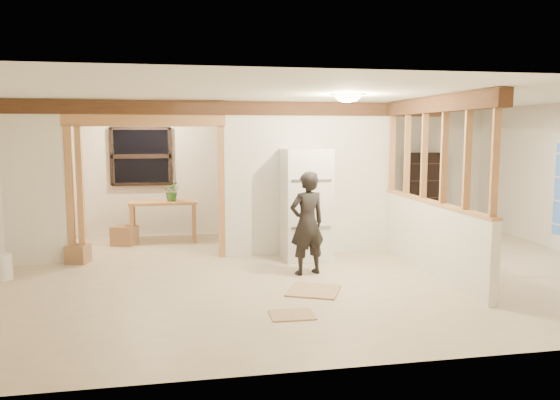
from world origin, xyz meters
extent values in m
cube|color=beige|center=(0.00, 0.00, -0.01)|extent=(9.00, 6.50, 0.01)
cube|color=white|center=(0.00, 0.00, 2.50)|extent=(9.00, 6.50, 0.01)
cube|color=silver|center=(0.00, 3.25, 1.25)|extent=(9.00, 0.01, 2.50)
cube|color=silver|center=(0.00, -3.25, 1.25)|extent=(9.00, 0.01, 2.50)
cube|color=white|center=(-4.05, 1.20, 1.25)|extent=(0.90, 0.12, 2.50)
cube|color=white|center=(0.20, 1.20, 1.25)|extent=(2.80, 0.12, 2.50)
cube|color=tan|center=(-2.40, 1.20, 1.10)|extent=(2.46, 0.14, 2.20)
cube|color=#52301C|center=(-1.00, 1.20, 2.38)|extent=(7.00, 0.18, 0.22)
cube|color=#52301C|center=(1.60, -0.40, 2.38)|extent=(0.18, 3.30, 0.22)
cube|color=white|center=(1.60, -0.40, 0.50)|extent=(0.12, 3.20, 1.00)
cube|color=tan|center=(1.60, -0.40, 1.66)|extent=(0.14, 3.20, 1.32)
cube|color=black|center=(-2.60, 3.17, 1.55)|extent=(1.12, 0.10, 1.10)
ellipsoid|color=#FFEABF|center=(0.30, -0.50, 2.48)|extent=(0.36, 0.36, 0.16)
ellipsoid|color=#FFEABF|center=(-2.50, 2.30, 2.48)|extent=(0.32, 0.32, 0.14)
ellipsoid|color=#FFD88C|center=(-2.00, 1.60, 2.18)|extent=(0.07, 0.07, 0.07)
cube|color=white|center=(0.05, 0.79, 0.87)|extent=(0.72, 0.70, 1.75)
imported|color=black|center=(-0.16, -0.14, 0.73)|extent=(0.61, 0.48, 1.46)
cube|color=tan|center=(-2.20, 2.60, 0.38)|extent=(1.20, 0.60, 0.76)
imported|color=#3D7333|center=(-2.03, 2.53, 0.94)|extent=(0.40, 0.38, 0.36)
cylinder|color=#B80D14|center=(-4.20, 2.15, 0.30)|extent=(0.60, 0.60, 0.59)
cube|color=black|center=(3.14, 3.05, 0.79)|extent=(0.79, 0.26, 1.59)
cylinder|color=white|center=(-4.33, 0.34, 0.18)|extent=(0.28, 0.28, 0.36)
cube|color=#976C49|center=(-2.89, 2.43, 0.17)|extent=(0.50, 0.46, 0.34)
cube|color=#976C49|center=(-3.47, 1.15, 0.14)|extent=(0.38, 0.38, 0.28)
cube|color=tan|center=(-0.28, -1.01, 0.01)|extent=(0.83, 0.83, 0.02)
cube|color=tan|center=(-0.73, -1.85, 0.01)|extent=(0.49, 0.40, 0.02)
camera|label=1|loc=(-1.94, -7.51, 1.99)|focal=35.00mm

